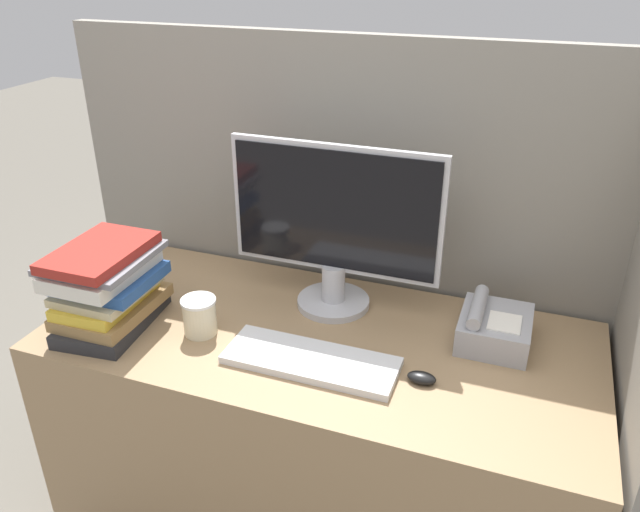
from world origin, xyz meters
name	(u,v)px	position (x,y,z in m)	size (l,w,h in m)	color
cubicle_panel_rear	(358,275)	(0.00, 0.69, 0.72)	(1.85, 0.04, 1.44)	gray
cubicle_panel_right	(631,395)	(0.76, 0.36, 0.72)	(0.04, 0.71, 1.44)	gray
desk	(318,440)	(0.00, 0.33, 0.36)	(1.45, 0.65, 0.73)	#937551
monitor	(334,229)	(-0.01, 0.49, 0.96)	(0.59, 0.21, 0.47)	#B7B7BC
keyboard	(311,361)	(0.03, 0.20, 0.74)	(0.43, 0.15, 0.02)	silver
mouse	(422,378)	(0.30, 0.23, 0.74)	(0.07, 0.04, 0.03)	black
coffee_cup	(200,316)	(-0.30, 0.23, 0.78)	(0.09, 0.09, 0.10)	beige
book_stack	(107,286)	(-0.54, 0.19, 0.84)	(0.25, 0.32, 0.24)	#262628
desk_telephone	(493,327)	(0.43, 0.46, 0.77)	(0.18, 0.20, 0.11)	#99999E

